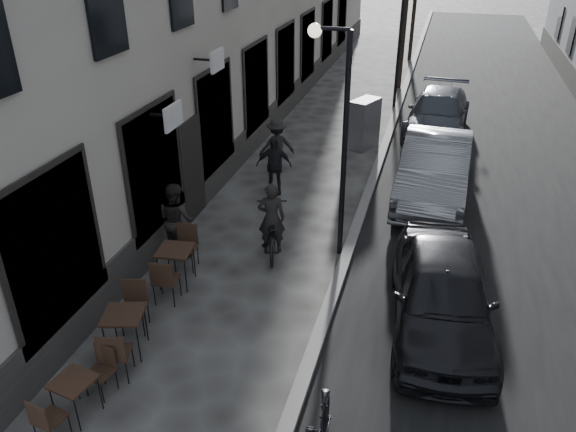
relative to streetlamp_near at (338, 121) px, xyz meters
The scene contains 16 objects.
road 11.23m from the streetlamp_near, 68.09° to the left, with size 7.30×60.00×0.00m, color black.
kerb 10.48m from the streetlamp_near, 87.87° to the left, with size 0.25×60.00×0.12m, color slate.
streetlamp_near is the anchor object (origin of this frame).
streetlamp_far 12.00m from the streetlamp_near, 90.00° to the left, with size 0.90×0.28×5.09m.
bistro_set_a 7.03m from the streetlamp_near, 115.86° to the right, with size 0.68×1.47×0.84m.
bistro_set_b 5.81m from the streetlamp_near, 123.29° to the right, with size 0.89×1.73×0.99m.
bistro_set_c 4.47m from the streetlamp_near, 143.67° to the right, with size 0.77×1.73×1.00m.
utility_cabinet 7.35m from the streetlamp_near, 92.86° to the left, with size 0.61×1.10×1.65m, color slate.
bicycle 2.99m from the streetlamp_near, 166.82° to the right, with size 0.70×2.00×1.05m, color black.
cyclist_rider 2.70m from the streetlamp_near, 166.82° to the right, with size 0.63×0.41×1.72m, color black.
pedestrian_near 4.23m from the streetlamp_near, 164.24° to the right, with size 0.85×0.66×1.74m, color #272422.
pedestrian_mid 5.43m from the streetlamp_near, 121.61° to the left, with size 1.08×0.62×1.67m, color black.
pedestrian_far 4.21m from the streetlamp_near, 129.35° to the left, with size 0.98×0.41×1.67m, color black.
car_near 4.04m from the streetlamp_near, 40.55° to the right, with size 1.80×4.46×1.52m, color black.
car_mid 4.82m from the streetlamp_near, 60.53° to the left, with size 1.77×5.08×1.67m, color gray.
car_far 9.73m from the streetlamp_near, 77.89° to the left, with size 2.03×4.99×1.45m, color #3E414A.
Camera 1 is at (1.82, -5.05, 6.86)m, focal length 35.00 mm.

